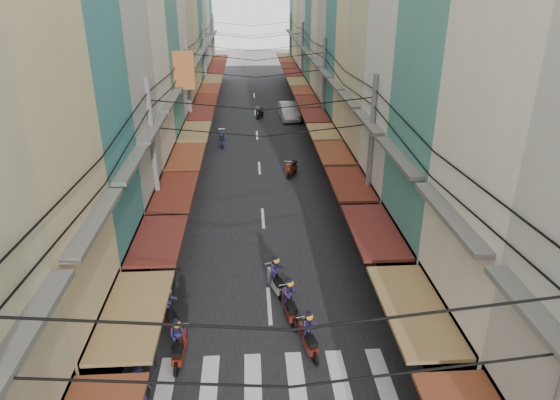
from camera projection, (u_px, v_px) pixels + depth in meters
name	position (u px, v px, depth m)	size (l,w,h in m)	color
ground	(267.00, 278.00, 21.65)	(160.00, 160.00, 0.00)	slate
road	(258.00, 142.00, 39.93)	(10.00, 80.00, 0.02)	black
sidewalk_left	(176.00, 144.00, 39.55)	(3.00, 80.00, 0.06)	slate
sidewalk_right	(338.00, 141.00, 40.29)	(3.00, 80.00, 0.06)	slate
crosswalk	(274.00, 378.00, 16.16)	(7.55, 2.40, 0.01)	silver
building_row_left	(134.00, 16.00, 32.41)	(7.80, 67.67, 23.70)	beige
building_row_right	(374.00, 21.00, 33.36)	(7.80, 68.98, 22.59)	teal
utility_poles	(257.00, 69.00, 32.73)	(10.20, 66.13, 8.20)	slate
white_car	(289.00, 119.00, 46.82)	(5.36, 2.10, 1.89)	silver
bicycle	(400.00, 285.00, 21.18)	(0.66, 1.76, 1.21)	black
moving_scooters	(249.00, 237.00, 23.98)	(6.26, 34.70, 1.94)	black
parked_scooters	(395.00, 302.00, 19.26)	(12.66, 13.84, 1.01)	black
pedestrians	(184.00, 240.00, 22.84)	(11.46, 16.52, 2.05)	#29202B
market_umbrella	(443.00, 245.00, 20.43)	(2.07, 2.07, 2.19)	#B2B2B7
traffic_sign	(409.00, 289.00, 17.29)	(0.10, 0.61, 2.80)	slate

